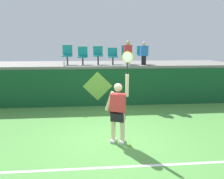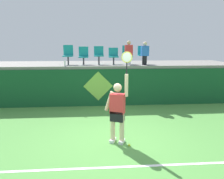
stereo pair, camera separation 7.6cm
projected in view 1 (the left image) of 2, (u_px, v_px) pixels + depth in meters
ground_plane at (114, 142)px, 5.94m from camera, size 40.00×40.00×0.00m
court_back_wall at (106, 87)px, 9.33m from camera, size 12.64×0.20×1.62m
spectator_platform at (104, 64)px, 10.62m from camera, size 12.64×3.11×0.12m
court_baseline_stripe at (120, 167)px, 4.70m from camera, size 11.38×0.08×0.01m
tennis_player at (118, 110)px, 5.71m from camera, size 0.71×0.39×2.48m
tennis_ball at (130, 145)px, 5.67m from camera, size 0.07×0.07×0.07m
water_bottle at (64, 63)px, 9.04m from camera, size 0.07×0.07×0.24m
stadium_chair_0 at (67, 54)px, 9.73m from camera, size 0.44×0.42×0.89m
stadium_chair_1 at (83, 55)px, 9.79m from camera, size 0.44×0.42×0.82m
stadium_chair_2 at (98, 54)px, 9.84m from camera, size 0.44×0.42×0.83m
stadium_chair_3 at (113, 55)px, 9.91m from camera, size 0.44×0.42×0.76m
stadium_chair_4 at (126, 54)px, 9.96m from camera, size 0.44×0.42×0.86m
stadium_chair_5 at (142, 54)px, 10.01m from camera, size 0.44×0.42×0.85m
spectator_0 at (128, 53)px, 9.52m from camera, size 0.34×0.20×1.07m
spectator_1 at (144, 53)px, 9.58m from camera, size 0.34×0.20×1.03m
wall_signage_mount at (98, 106)px, 9.36m from camera, size 1.27×0.01×1.53m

